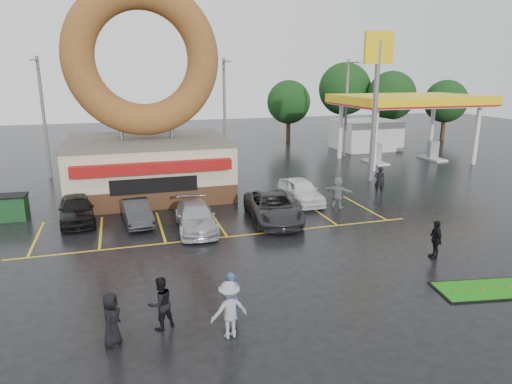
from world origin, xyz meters
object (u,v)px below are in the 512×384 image
object	(u,v)px
car_grey	(273,207)
person_blue	(232,296)
streetlight_mid	(225,110)
car_black	(76,209)
shell_sign	(377,79)
streetlight_left	(43,115)
gas_station	(389,117)
putting_green	(489,289)
donut_shop	(147,127)
streetlight_right	(347,106)
car_silver	(196,217)
car_white	(301,191)
person_cameraman	(436,239)
dumpster	(9,208)
car_dgrey	(137,212)

from	to	relation	value
car_grey	person_blue	bearing A→B (deg)	-110.50
streetlight_mid	car_grey	distance (m)	16.29
car_black	car_grey	size ratio (longest dim) A/B	0.81
shell_sign	streetlight_left	size ratio (longest dim) A/B	1.18
gas_station	putting_green	bearing A→B (deg)	-114.83
shell_sign	streetlight_mid	size ratio (longest dim) A/B	1.18
donut_shop	streetlight_right	bearing A→B (deg)	25.21
streetlight_right	car_grey	size ratio (longest dim) A/B	1.65
shell_sign	car_grey	xyz separation A→B (m)	(-10.02, -6.83, -6.62)
shell_sign	streetlight_mid	xyz separation A→B (m)	(-9.00, 8.92, -2.60)
streetlight_left	car_silver	size ratio (longest dim) A/B	1.93
shell_sign	car_silver	size ratio (longest dim) A/B	2.27
car_black	car_white	xyz separation A→B (m)	(13.00, 0.02, 0.01)
shell_sign	streetlight_mid	world-z (taller)	shell_sign
streetlight_left	car_grey	size ratio (longest dim) A/B	1.65
streetlight_right	person_cameraman	xyz separation A→B (m)	(-7.92, -23.64, -3.93)
car_grey	dumpster	bearing A→B (deg)	168.25
streetlight_mid	gas_station	bearing A→B (deg)	0.08
streetlight_left	putting_green	world-z (taller)	streetlight_left
shell_sign	car_dgrey	size ratio (longest dim) A/B	2.79
streetlight_mid	car_grey	world-z (taller)	streetlight_mid
streetlight_right	car_white	size ratio (longest dim) A/B	2.02
dumpster	car_dgrey	bearing A→B (deg)	-20.22
car_black	car_white	distance (m)	13.00
person_cameraman	streetlight_left	bearing A→B (deg)	-125.01
car_silver	person_cameraman	world-z (taller)	person_cameraman
streetlight_mid	car_grey	size ratio (longest dim) A/B	1.65
gas_station	streetlight_right	distance (m)	4.26
car_silver	streetlight_right	bearing A→B (deg)	47.50
car_grey	car_white	distance (m)	3.97
car_black	car_dgrey	bearing A→B (deg)	-26.49
streetlight_left	gas_station	bearing A→B (deg)	1.95
streetlight_mid	putting_green	bearing A→B (deg)	-81.15
shell_sign	putting_green	distance (m)	19.13
putting_green	gas_station	bearing A→B (deg)	65.17
streetlight_right	donut_shop	bearing A→B (deg)	-154.79
person_cameraman	car_silver	bearing A→B (deg)	-110.27
donut_shop	shell_sign	distance (m)	16.29
person_cameraman	putting_green	distance (m)	3.32
car_dgrey	person_cameraman	size ratio (longest dim) A/B	2.22
car_dgrey	dumpster	size ratio (longest dim) A/B	2.11
car_grey	streetlight_left	bearing A→B (deg)	137.16
donut_shop	dumpster	distance (m)	9.34
streetlight_left	streetlight_right	xyz separation A→B (m)	(26.00, 2.00, 0.00)
streetlight_left	car_black	distance (m)	12.90
shell_sign	car_black	distance (m)	21.68
car_dgrey	dumpster	world-z (taller)	dumpster
donut_shop	streetlight_mid	bearing A→B (deg)	48.62
gas_station	car_black	xyz separation A→B (m)	(-27.24, -12.96, -2.95)
dumpster	car_black	bearing A→B (deg)	-21.56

